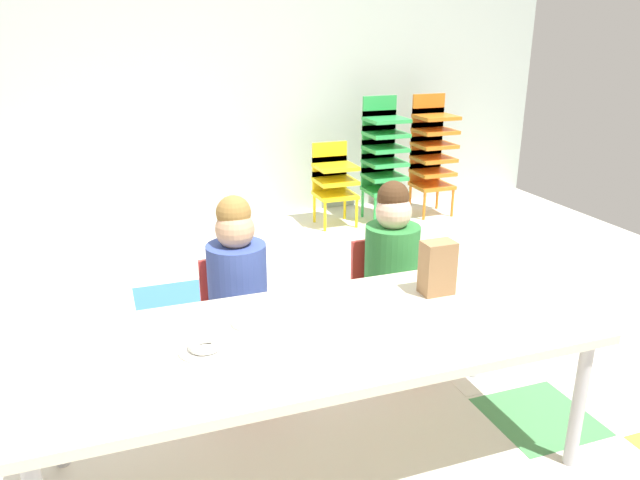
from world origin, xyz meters
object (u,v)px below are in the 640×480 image
at_px(seated_child_middle_seat, 391,257).
at_px(paper_plate_center_table, 255,321).
at_px(craft_table, 316,342).
at_px(kid_chair_green_stack, 383,153).
at_px(kid_chair_yellow_stack, 334,178).
at_px(seated_child_near_camera, 237,277).
at_px(paper_bag_brown, 437,268).
at_px(paper_plate_near_edge, 206,350).
at_px(donut_powdered_on_plate, 205,344).
at_px(kid_chair_orange_stack, 432,149).

height_order(seated_child_middle_seat, paper_plate_center_table, seated_child_middle_seat).
relative_size(craft_table, kid_chair_green_stack, 1.92).
bearing_deg(kid_chair_yellow_stack, seated_child_near_camera, -120.82).
relative_size(paper_bag_brown, paper_plate_near_edge, 1.22).
distance_m(kid_chair_green_stack, donut_powdered_on_plate, 3.44).
distance_m(kid_chair_yellow_stack, paper_plate_near_edge, 3.21).
height_order(kid_chair_orange_stack, donut_powdered_on_plate, kid_chair_orange_stack).
height_order(kid_chair_orange_stack, paper_plate_near_edge, kid_chair_orange_stack).
xyz_separation_m(seated_child_middle_seat, paper_bag_brown, (-0.03, -0.47, 0.13)).
height_order(seated_child_near_camera, kid_chair_green_stack, kid_chair_green_stack).
relative_size(kid_chair_yellow_stack, paper_plate_center_table, 3.78).
relative_size(seated_child_near_camera, seated_child_middle_seat, 1.00).
xyz_separation_m(craft_table, paper_plate_near_edge, (-0.40, -0.00, 0.05)).
height_order(kid_chair_green_stack, paper_plate_near_edge, kid_chair_green_stack).
bearing_deg(seated_child_middle_seat, seated_child_near_camera, 180.00).
bearing_deg(paper_plate_near_edge, paper_bag_brown, 8.86).
xyz_separation_m(kid_chair_orange_stack, paper_plate_near_edge, (-2.46, -2.80, -0.00)).
relative_size(seated_child_middle_seat, kid_chair_yellow_stack, 1.35).
height_order(seated_child_middle_seat, kid_chair_yellow_stack, seated_child_middle_seat).
relative_size(kid_chair_yellow_stack, kid_chair_green_stack, 0.65).
distance_m(kid_chair_orange_stack, donut_powdered_on_plate, 3.73).
bearing_deg(paper_plate_near_edge, kid_chair_orange_stack, 48.74).
bearing_deg(kid_chair_orange_stack, kid_chair_green_stack, 180.00).
bearing_deg(paper_plate_near_edge, seated_child_middle_seat, 32.01).
distance_m(craft_table, kid_chair_green_stack, 3.23).
height_order(kid_chair_yellow_stack, kid_chair_orange_stack, kid_chair_orange_stack).
bearing_deg(paper_plate_center_table, seated_child_middle_seat, 31.15).
relative_size(kid_chair_green_stack, paper_bag_brown, 4.73).
bearing_deg(kid_chair_green_stack, paper_plate_center_table, -123.89).
distance_m(kid_chair_green_stack, kid_chair_orange_stack, 0.47).
height_order(seated_child_middle_seat, donut_powdered_on_plate, seated_child_middle_seat).
height_order(kid_chair_orange_stack, paper_bag_brown, kid_chair_orange_stack).
bearing_deg(seated_child_middle_seat, paper_plate_center_table, -148.85).
relative_size(kid_chair_yellow_stack, paper_bag_brown, 3.09).
height_order(kid_chair_orange_stack, paper_plate_center_table, kid_chair_orange_stack).
xyz_separation_m(kid_chair_green_stack, donut_powdered_on_plate, (-1.99, -2.80, 0.02)).
bearing_deg(kid_chair_green_stack, paper_bag_brown, -111.20).
xyz_separation_m(kid_chair_yellow_stack, kid_chair_green_stack, (0.45, 0.00, 0.18)).
distance_m(seated_child_near_camera, paper_plate_near_edge, 0.67).
distance_m(kid_chair_orange_stack, paper_plate_near_edge, 3.73).
bearing_deg(paper_plate_center_table, paper_bag_brown, 0.30).
relative_size(paper_bag_brown, paper_plate_center_table, 1.22).
xyz_separation_m(craft_table, donut_powdered_on_plate, (-0.40, -0.00, 0.07)).
relative_size(paper_plate_near_edge, donut_powdered_on_plate, 1.55).
bearing_deg(kid_chair_orange_stack, paper_bag_brown, -119.41).
bearing_deg(kid_chair_green_stack, kid_chair_orange_stack, 0.00).
bearing_deg(paper_bag_brown, seated_child_near_camera, 146.73).
bearing_deg(kid_chair_yellow_stack, paper_plate_center_table, -116.72).
relative_size(seated_child_middle_seat, paper_plate_center_table, 5.10).
relative_size(seated_child_near_camera, kid_chair_yellow_stack, 1.35).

